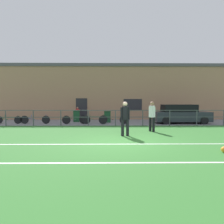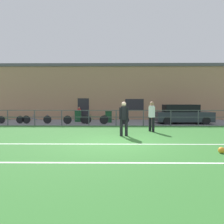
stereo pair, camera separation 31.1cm
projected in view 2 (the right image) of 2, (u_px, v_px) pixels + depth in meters
The scene contains 18 objects.
ground at pixel (117, 142), 8.70m from camera, with size 60.00×44.00×0.04m, color #33702D.
field_line_touchline at pixel (118, 144), 8.23m from camera, with size 36.00×0.11×0.00m, color white.
field_line_hash at pixel (119, 163), 5.69m from camera, with size 36.00×0.11×0.00m, color white.
pavement_strip at pixel (116, 122), 17.19m from camera, with size 48.00×5.00×0.02m, color slate.
perimeter_fence at pixel (116, 116), 14.66m from camera, with size 36.07×0.07×1.15m.
clubhouse_facade at pixel (116, 92), 20.75m from camera, with size 28.00×2.56×5.51m.
player_goalkeeper at pixel (124, 117), 10.18m from camera, with size 0.48×0.31×1.75m.
player_striker at pixel (152, 115), 11.70m from camera, with size 0.32×0.42×1.76m.
soccer_ball_match at pixel (222, 150), 6.75m from camera, with size 0.21×0.21×0.21m, color orange.
spectator_child at pixel (79, 113), 18.83m from camera, with size 0.34×0.22×1.27m.
parked_car_red at pixel (182, 114), 16.09m from camera, with size 4.35×1.91×1.51m.
bicycle_parked_0 at pixel (77, 120), 15.69m from camera, with size 2.20×0.04×0.75m.
bicycle_parked_1 at pixel (114, 120), 15.52m from camera, with size 2.30×0.04×0.77m.
bicycle_parked_2 at pixel (11, 120), 15.96m from camera, with size 2.11×0.04×0.71m.
bicycle_parked_3 at pixel (37, 119), 15.94m from camera, with size 2.32×0.04×0.74m.
bicycle_parked_4 at pixel (94, 119), 15.89m from camera, with size 2.24×0.04×0.76m.
trash_bin_0 at pixel (109, 117), 16.89m from camera, with size 0.56×0.48×0.95m.
trash_bin_1 at pixel (78, 116), 17.46m from camera, with size 0.53×0.45×0.96m.
Camera 2 is at (-0.15, -8.63, 1.73)m, focal length 32.12 mm.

